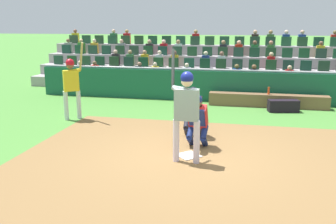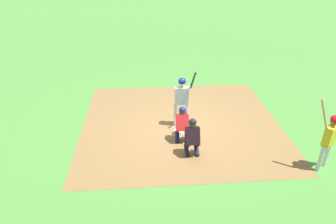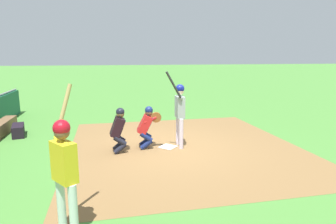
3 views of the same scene
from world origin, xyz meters
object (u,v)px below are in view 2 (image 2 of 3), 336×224
home_plate_marker (182,130)px  home_plate_umpire (192,136)px  batter_at_plate (182,96)px  catcher_crouching (183,122)px  on_deck_batter (329,136)px

home_plate_marker → home_plate_umpire: 1.61m
batter_at_plate → catcher_crouching: (-0.09, -0.97, -0.48)m
batter_at_plate → home_plate_umpire: 1.87m
home_plate_marker → catcher_crouching: size_ratio=0.34×
on_deck_batter → home_plate_umpire: bearing=165.5°
home_plate_umpire → batter_at_plate: bearing=93.6°
home_plate_marker → on_deck_batter: size_ratio=0.19×
batter_at_plate → catcher_crouching: bearing=-95.4°
home_plate_marker → home_plate_umpire: home_plate_umpire is taller
home_plate_marker → catcher_crouching: (-0.09, -0.62, 0.70)m
batter_at_plate → catcher_crouching: batter_at_plate is taller
home_plate_marker → catcher_crouching: 0.94m
home_plate_marker → batter_at_plate: (0.01, 0.35, 1.18)m
catcher_crouching → home_plate_umpire: 0.85m
home_plate_umpire → on_deck_batter: bearing=-14.5°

